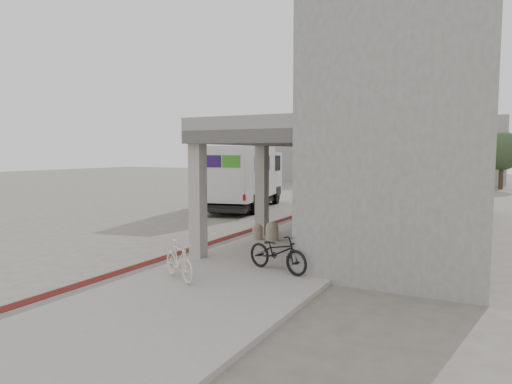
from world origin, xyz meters
The scene contains 15 objects.
ground centered at (0.00, 0.00, 0.00)m, with size 120.00×120.00×0.00m, color #605A52.
bike_lane_stripe centered at (1.00, 2.00, 0.01)m, with size 0.35×40.00×0.01m, color #561411.
sidewalk centered at (4.00, 0.00, 0.06)m, with size 4.40×28.00×0.12m, color gray.
transit_building centered at (6.83, 4.50, 3.40)m, with size 7.60×17.00×7.00m.
distant_backdrop centered at (-2.84, 35.89, 2.70)m, with size 28.00×10.00×6.50m.
tree_left centered at (-5.00, 28.00, 3.18)m, with size 3.20×3.20×4.80m.
tree_mid centered at (2.00, 30.00, 3.18)m, with size 3.20×3.20×4.80m.
tree_right centered at (10.00, 29.00, 3.18)m, with size 3.20×3.20×4.80m.
fedex_truck centered at (-2.60, 7.74, 1.81)m, with size 3.96×8.29×3.40m.
bench centered at (5.20, -3.00, 0.39)m, with size 0.48×1.65×0.38m.
bollard_near centered at (2.36, -0.34, 0.39)m, with size 0.35×0.35×0.53m.
bollard_far centered at (2.93, -0.37, 0.45)m, with size 0.44×0.44×0.65m.
utility_cabinet centered at (4.57, 1.72, 0.65)m, with size 0.48×0.63×1.06m, color slate.
bicycle_black centered at (4.77, -3.89, 0.61)m, with size 0.65×1.88×0.99m, color black.
bicycle_cream centered at (3.04, -5.63, 0.58)m, with size 0.43×1.52×0.92m, color silver.
Camera 1 is at (9.48, -14.06, 3.09)m, focal length 32.00 mm.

